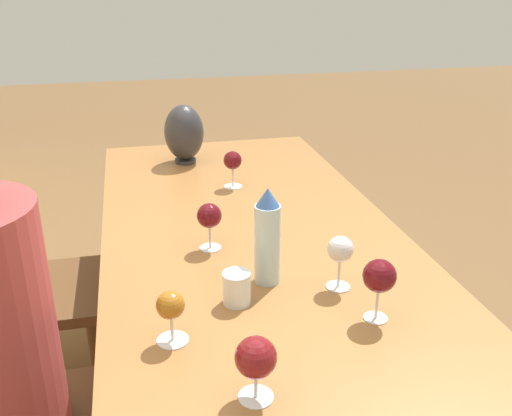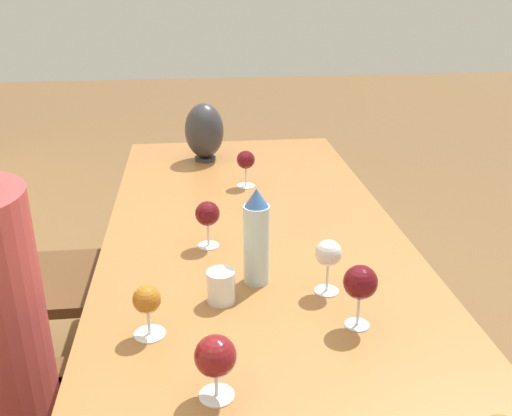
{
  "view_description": "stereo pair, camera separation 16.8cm",
  "coord_description": "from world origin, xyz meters",
  "px_view_note": "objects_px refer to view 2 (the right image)",
  "views": [
    {
      "loc": [
        -1.43,
        0.34,
        1.49
      ],
      "look_at": [
        0.08,
        0.0,
        0.84
      ],
      "focal_mm": 40.0,
      "sensor_mm": 36.0,
      "label": 1
    },
    {
      "loc": [
        -1.46,
        0.18,
        1.49
      ],
      "look_at": [
        0.08,
        0.0,
        0.84
      ],
      "focal_mm": 40.0,
      "sensor_mm": 36.0,
      "label": 2
    }
  ],
  "objects_px": {
    "wine_glass_4": "(328,255)",
    "water_bottle": "(256,238)",
    "wine_glass_1": "(215,357)",
    "wine_glass_3": "(246,161)",
    "vase": "(204,131)",
    "wine_glass_0": "(207,215)",
    "wine_glass_5": "(360,283)",
    "water_tumbler": "(221,286)",
    "wine_glass_2": "(147,302)",
    "chair_far": "(29,268)"
  },
  "relations": [
    {
      "from": "water_tumbler",
      "to": "wine_glass_1",
      "type": "xyz_separation_m",
      "value": [
        -0.34,
        0.03,
        0.05
      ]
    },
    {
      "from": "water_bottle",
      "to": "vase",
      "type": "relative_size",
      "value": 1.06
    },
    {
      "from": "wine_glass_4",
      "to": "wine_glass_5",
      "type": "bearing_deg",
      "value": -166.95
    },
    {
      "from": "vase",
      "to": "wine_glass_5",
      "type": "xyz_separation_m",
      "value": [
        -1.26,
        -0.31,
        -0.02
      ]
    },
    {
      "from": "water_bottle",
      "to": "wine_glass_2",
      "type": "bearing_deg",
      "value": 128.06
    },
    {
      "from": "wine_glass_4",
      "to": "wine_glass_0",
      "type": "bearing_deg",
      "value": 44.7
    },
    {
      "from": "wine_glass_0",
      "to": "wine_glass_2",
      "type": "bearing_deg",
      "value": 160.95
    },
    {
      "from": "wine_glass_1",
      "to": "wine_glass_2",
      "type": "relative_size",
      "value": 1.09
    },
    {
      "from": "water_bottle",
      "to": "vase",
      "type": "height_order",
      "value": "water_bottle"
    },
    {
      "from": "wine_glass_0",
      "to": "water_tumbler",
      "type": "bearing_deg",
      "value": -176.26
    },
    {
      "from": "wine_glass_0",
      "to": "wine_glass_4",
      "type": "bearing_deg",
      "value": -135.3
    },
    {
      "from": "water_bottle",
      "to": "wine_glass_1",
      "type": "xyz_separation_m",
      "value": [
        -0.42,
        0.13,
        -0.04
      ]
    },
    {
      "from": "water_tumbler",
      "to": "chair_far",
      "type": "bearing_deg",
      "value": 43.53
    },
    {
      "from": "chair_far",
      "to": "wine_glass_5",
      "type": "bearing_deg",
      "value": -130.94
    },
    {
      "from": "wine_glass_0",
      "to": "wine_glass_3",
      "type": "xyz_separation_m",
      "value": [
        0.48,
        -0.16,
        -0.0
      ]
    },
    {
      "from": "water_bottle",
      "to": "water_tumbler",
      "type": "xyz_separation_m",
      "value": [
        -0.09,
        0.1,
        -0.08
      ]
    },
    {
      "from": "wine_glass_4",
      "to": "water_bottle",
      "type": "bearing_deg",
      "value": 67.42
    },
    {
      "from": "vase",
      "to": "wine_glass_3",
      "type": "xyz_separation_m",
      "value": [
        -0.33,
        -0.14,
        -0.03
      ]
    },
    {
      "from": "vase",
      "to": "wine_glass_1",
      "type": "bearing_deg",
      "value": 179.01
    },
    {
      "from": "wine_glass_4",
      "to": "chair_far",
      "type": "bearing_deg",
      "value": 53.66
    },
    {
      "from": "wine_glass_2",
      "to": "wine_glass_4",
      "type": "xyz_separation_m",
      "value": [
        0.14,
        -0.43,
        0.02
      ]
    },
    {
      "from": "wine_glass_4",
      "to": "chair_far",
      "type": "relative_size",
      "value": 0.15
    },
    {
      "from": "vase",
      "to": "wine_glass_4",
      "type": "bearing_deg",
      "value": -166.26
    },
    {
      "from": "water_bottle",
      "to": "wine_glass_0",
      "type": "xyz_separation_m",
      "value": [
        0.22,
        0.12,
        -0.03
      ]
    },
    {
      "from": "vase",
      "to": "wine_glass_3",
      "type": "height_order",
      "value": "vase"
    },
    {
      "from": "wine_glass_0",
      "to": "wine_glass_5",
      "type": "bearing_deg",
      "value": -143.99
    },
    {
      "from": "chair_far",
      "to": "wine_glass_1",
      "type": "bearing_deg",
      "value": -148.42
    },
    {
      "from": "wine_glass_4",
      "to": "chair_far",
      "type": "xyz_separation_m",
      "value": [
        0.69,
        0.93,
        -0.35
      ]
    },
    {
      "from": "water_bottle",
      "to": "wine_glass_2",
      "type": "xyz_separation_m",
      "value": [
        -0.21,
        0.26,
        -0.04
      ]
    },
    {
      "from": "wine_glass_5",
      "to": "wine_glass_4",
      "type": "bearing_deg",
      "value": 13.05
    },
    {
      "from": "water_tumbler",
      "to": "water_bottle",
      "type": "bearing_deg",
      "value": -48.52
    },
    {
      "from": "wine_glass_4",
      "to": "chair_far",
      "type": "distance_m",
      "value": 1.21
    },
    {
      "from": "vase",
      "to": "wine_glass_3",
      "type": "relative_size",
      "value": 1.77
    },
    {
      "from": "vase",
      "to": "wine_glass_4",
      "type": "height_order",
      "value": "vase"
    },
    {
      "from": "wine_glass_1",
      "to": "chair_far",
      "type": "xyz_separation_m",
      "value": [
        1.04,
        0.64,
        -0.34
      ]
    },
    {
      "from": "wine_glass_4",
      "to": "wine_glass_5",
      "type": "relative_size",
      "value": 0.93
    },
    {
      "from": "wine_glass_0",
      "to": "wine_glass_1",
      "type": "height_order",
      "value": "wine_glass_0"
    },
    {
      "from": "wine_glass_3",
      "to": "water_bottle",
      "type": "bearing_deg",
      "value": 176.63
    },
    {
      "from": "wine_glass_5",
      "to": "wine_glass_1",
      "type": "bearing_deg",
      "value": 120.75
    },
    {
      "from": "water_tumbler",
      "to": "vase",
      "type": "xyz_separation_m",
      "value": [
        1.12,
        0.0,
        0.09
      ]
    },
    {
      "from": "vase",
      "to": "water_bottle",
      "type": "bearing_deg",
      "value": -174.47
    },
    {
      "from": "wine_glass_1",
      "to": "wine_glass_4",
      "type": "distance_m",
      "value": 0.46
    },
    {
      "from": "vase",
      "to": "wine_glass_0",
      "type": "relative_size",
      "value": 1.74
    },
    {
      "from": "wine_glass_5",
      "to": "vase",
      "type": "bearing_deg",
      "value": 13.66
    },
    {
      "from": "wine_glass_1",
      "to": "wine_glass_3",
      "type": "relative_size",
      "value": 0.97
    },
    {
      "from": "wine_glass_1",
      "to": "wine_glass_2",
      "type": "distance_m",
      "value": 0.26
    },
    {
      "from": "wine_glass_5",
      "to": "water_tumbler",
      "type": "bearing_deg",
      "value": 65.3
    },
    {
      "from": "chair_far",
      "to": "wine_glass_2",
      "type": "bearing_deg",
      "value": -148.73
    },
    {
      "from": "water_bottle",
      "to": "wine_glass_4",
      "type": "relative_size",
      "value": 1.82
    },
    {
      "from": "water_tumbler",
      "to": "wine_glass_2",
      "type": "bearing_deg",
      "value": 125.92
    }
  ]
}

